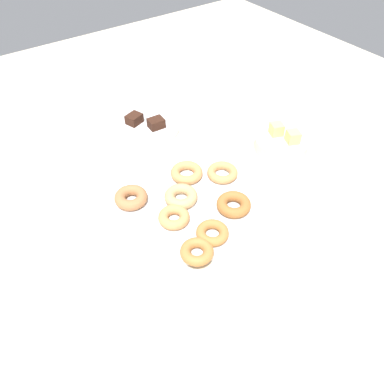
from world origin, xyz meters
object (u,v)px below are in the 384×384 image
at_px(donut_1, 234,204).
at_px(brownie_far, 156,123).
at_px(fruit_bowl, 281,144).
at_px(cake_plate, 145,128).
at_px(donut_0, 187,173).
at_px(donut_5, 131,198).
at_px(donut_3, 174,217).
at_px(donut_7, 181,196).
at_px(melon_chunk_left, 276,129).
at_px(brownie_near, 134,119).
at_px(donut_6, 197,252).
at_px(donut_4, 214,232).
at_px(donut_plate, 183,207).
at_px(melon_chunk_right, 293,137).
at_px(donut_2, 222,173).

xyz_separation_m(donut_1, brownie_far, (-0.42, 0.03, 0.00)).
bearing_deg(fruit_bowl, cake_plate, -138.85).
relative_size(donut_0, donut_5, 1.04).
xyz_separation_m(donut_3, fruit_bowl, (-0.07, 0.44, -0.01)).
bearing_deg(donut_7, melon_chunk_left, 96.77).
xyz_separation_m(brownie_near, fruit_bowl, (0.36, 0.31, -0.01)).
height_order(donut_6, cake_plate, donut_6).
height_order(donut_5, cake_plate, donut_5).
xyz_separation_m(fruit_bowl, melon_chunk_left, (-0.03, 0.00, 0.04)).
xyz_separation_m(donut_1, cake_plate, (-0.45, 0.00, -0.02)).
relative_size(donut_3, brownie_near, 1.61).
bearing_deg(brownie_far, donut_7, -20.83).
xyz_separation_m(donut_5, brownie_far, (-0.25, 0.23, 0.00)).
xyz_separation_m(donut_4, donut_6, (0.02, -0.07, 0.00)).
bearing_deg(donut_3, donut_plate, 123.99).
distance_m(cake_plate, brownie_near, 0.04).
relative_size(donut_plate, donut_0, 4.00).
distance_m(fruit_bowl, melon_chunk_right, 0.05).
height_order(donut_plate, donut_4, donut_4).
bearing_deg(donut_plate, donut_6, -22.82).
distance_m(donut_plate, melon_chunk_right, 0.40).
distance_m(donut_0, donut_2, 0.10).
relative_size(donut_4, cake_plate, 0.35).
bearing_deg(fruit_bowl, donut_6, -67.93).
bearing_deg(brownie_far, donut_0, -12.48).
bearing_deg(donut_5, donut_plate, 48.83).
distance_m(donut_4, donut_7, 0.14).
bearing_deg(donut_1, donut_0, -171.00).
distance_m(donut_plate, donut_4, 0.13).
bearing_deg(donut_1, donut_7, -137.51).
bearing_deg(donut_6, cake_plate, 162.41).
relative_size(donut_plate, donut_4, 4.54).
xyz_separation_m(cake_plate, brownie_near, (-0.03, -0.02, 0.02)).
bearing_deg(donut_6, donut_7, 157.24).
height_order(donut_5, brownie_near, brownie_near).
distance_m(donut_1, donut_7, 0.14).
bearing_deg(donut_7, donut_0, 136.10).
relative_size(donut_1, brownie_far, 1.81).
xyz_separation_m(donut_6, melon_chunk_right, (-0.15, 0.46, 0.03)).
bearing_deg(donut_0, donut_plate, -40.45).
height_order(donut_plate, donut_2, donut_2).
relative_size(donut_6, brownie_far, 1.60).
bearing_deg(donut_6, brownie_near, 165.09).
bearing_deg(brownie_near, melon_chunk_left, 42.28).
relative_size(donut_3, brownie_far, 1.61).
bearing_deg(donut_3, donut_4, 28.95).
height_order(donut_plate, donut_7, donut_7).
bearing_deg(donut_5, donut_3, 24.01).
bearing_deg(donut_4, melon_chunk_left, 116.02).
bearing_deg(donut_4, donut_7, 179.00).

